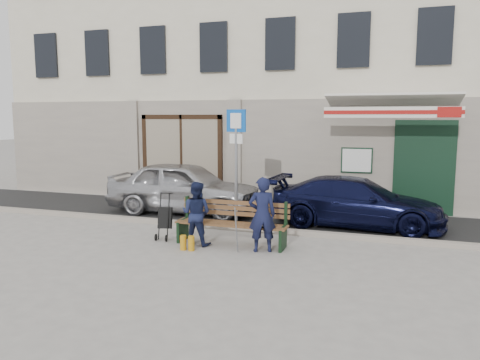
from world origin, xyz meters
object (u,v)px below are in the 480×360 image
at_px(parking_sign, 236,149).
at_px(stroller, 165,219).
at_px(car_silver, 185,187).
at_px(woman, 196,213).
at_px(car_navy, 356,202).
at_px(bench, 229,223).
at_px(man, 262,215).

height_order(parking_sign, stroller, parking_sign).
bearing_deg(car_silver, woman, -152.42).
relative_size(car_navy, stroller, 4.11).
height_order(bench, stroller, stroller).
xyz_separation_m(car_silver, parking_sign, (1.95, -1.24, 1.20)).
distance_m(car_silver, parking_sign, 2.61).
distance_m(bench, woman, 0.73).
bearing_deg(man, bench, -41.27).
bearing_deg(car_navy, car_silver, 91.02).
bearing_deg(stroller, woman, -28.12).
height_order(parking_sign, bench, parking_sign).
distance_m(car_navy, man, 3.24).
height_order(car_silver, stroller, car_silver).
bearing_deg(bench, stroller, -179.58).
bearing_deg(car_navy, man, 153.07).
xyz_separation_m(car_silver, man, (3.09, -2.96, 0.02)).
distance_m(man, woman, 1.45).
xyz_separation_m(parking_sign, stroller, (-1.16, -1.47, -1.48)).
height_order(parking_sign, man, parking_sign).
height_order(woman, stroller, woman).
distance_m(bench, stroller, 1.50).
xyz_separation_m(man, woman, (-1.45, 0.04, -0.08)).
distance_m(car_navy, parking_sign, 3.24).
relative_size(bench, man, 1.59).
bearing_deg(man, car_navy, -142.51).
relative_size(bench, woman, 1.78).
bearing_deg(parking_sign, woman, -85.85).
height_order(parking_sign, woman, parking_sign).
xyz_separation_m(bench, man, (0.80, -0.27, 0.30)).
bearing_deg(bench, parking_sign, 103.25).
distance_m(parking_sign, man, 2.38).
bearing_deg(bench, man, -18.56).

